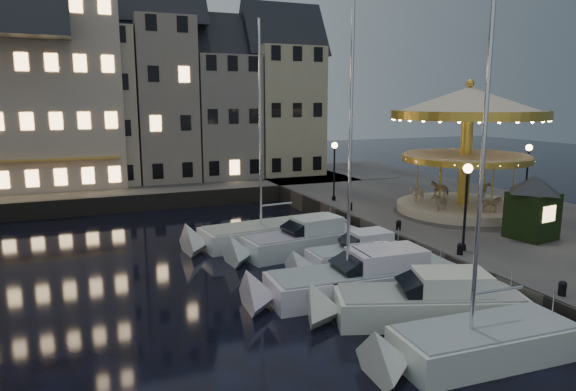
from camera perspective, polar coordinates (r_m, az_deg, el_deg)
name	(u,v)px	position (r m, az deg, el deg)	size (l,w,h in m)	color
ground	(338,306)	(21.81, 5.63, -12.09)	(160.00, 160.00, 0.00)	black
quay_east	(494,227)	(34.29, 21.94, -3.26)	(16.00, 56.00, 1.30)	#474442
quay_north	(102,193)	(46.43, -20.00, 0.31)	(44.00, 12.00, 1.30)	#474442
quaywall_e	(384,240)	(29.40, 10.59, -4.88)	(0.15, 44.00, 1.30)	#47423A
quaywall_n	(133,204)	(40.65, -16.82, -0.88)	(48.00, 0.15, 1.30)	#47423A
streetlamp_b	(466,195)	(25.49, 19.20, 0.10)	(0.44, 0.44, 4.17)	black
streetlamp_c	(334,163)	(36.58, 5.17, 3.65)	(0.44, 0.44, 4.17)	black
streetlamp_d	(528,166)	(38.29, 25.08, 3.01)	(0.44, 0.44, 4.17)	black
bollard_a	(562,288)	(21.62, 28.19, -9.00)	(0.30, 0.30, 0.57)	black
bollard_b	(460,248)	(25.26, 18.59, -5.57)	(0.30, 0.30, 0.57)	black
bollard_c	(399,225)	(29.08, 12.19, -3.17)	(0.30, 0.30, 0.57)	black
bollard_d	(350,206)	(33.64, 6.92, -1.16)	(0.30, 0.30, 0.57)	black
townhouse_nb	(16,102)	(47.98, -28.00, 9.21)	(6.16, 8.00, 13.80)	gray
townhouse_nc	(94,96)	(47.79, -20.72, 10.35)	(6.82, 8.00, 14.80)	tan
townhouse_nd	(162,90)	(48.32, -13.81, 11.31)	(5.50, 8.00, 15.80)	gray
townhouse_ne	(222,107)	(49.42, -7.39, 9.75)	(6.16, 8.00, 12.80)	gray
townhouse_nf	(281,101)	(51.31, -0.75, 10.42)	(6.82, 8.00, 13.80)	tan
hotel_corner	(15,83)	(47.99, -28.10, 11.00)	(17.60, 9.00, 16.80)	beige
motorboat_a	(471,346)	(18.28, 19.64, -15.49)	(7.25, 2.65, 12.07)	silver
motorboat_b	(418,305)	(20.76, 14.22, -11.66)	(8.10, 4.83, 2.15)	silver
motorboat_c	(357,280)	(22.77, 7.69, -9.30)	(9.72, 2.96, 12.90)	silver
motorboat_d	(351,259)	(25.84, 7.02, -6.97)	(6.16, 1.96, 2.15)	silver
motorboat_e	(298,242)	(28.45, 1.10, -5.24)	(7.99, 3.20, 2.15)	silver
motorboat_f	(266,234)	(30.67, -2.49, -4.29)	(9.99, 3.59, 13.21)	silver
carousel	(468,126)	(34.36, 19.33, 7.34)	(9.56, 9.56, 8.37)	beige
ticket_kiosk	(534,196)	(29.18, 25.63, -0.06)	(3.21, 3.21, 3.76)	black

